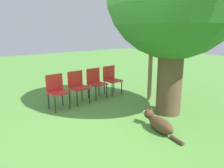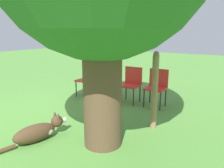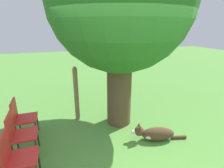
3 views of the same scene
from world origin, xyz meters
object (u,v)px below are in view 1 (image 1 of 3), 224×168
at_px(red_chair_1, 78,85).
at_px(red_chair_2, 96,81).
at_px(dog, 158,123).
at_px(red_chair_3, 111,78).
at_px(fence_post, 150,76).
at_px(red_chair_0, 57,89).

bearing_deg(red_chair_1, red_chair_2, 94.15).
relative_size(dog, red_chair_3, 1.35).
bearing_deg(fence_post, red_chair_1, -123.71).
bearing_deg(red_chair_1, red_chair_0, -85.85).
bearing_deg(red_chair_2, dog, -7.98).
xyz_separation_m(fence_post, red_chair_1, (-1.08, -1.62, -0.19)).
bearing_deg(red_chair_2, red_chair_3, 94.15).
relative_size(dog, red_chair_1, 1.35).
xyz_separation_m(fence_post, red_chair_3, (-1.17, -0.38, -0.19)).
relative_size(dog, red_chair_2, 1.35).
bearing_deg(red_chair_0, red_chair_3, 94.15).
bearing_deg(red_chair_1, dog, 6.33).
height_order(fence_post, red_chair_2, fence_post).
distance_m(dog, fence_post, 2.00).
relative_size(fence_post, red_chair_0, 1.61).
bearing_deg(dog, red_chair_1, 21.06).
height_order(red_chair_1, red_chair_3, same).
distance_m(fence_post, red_chair_3, 1.25).
relative_size(fence_post, red_chair_1, 1.61).
relative_size(red_chair_0, red_chair_1, 1.00).
height_order(red_chair_0, red_chair_1, same).
height_order(dog, red_chair_2, red_chair_2).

